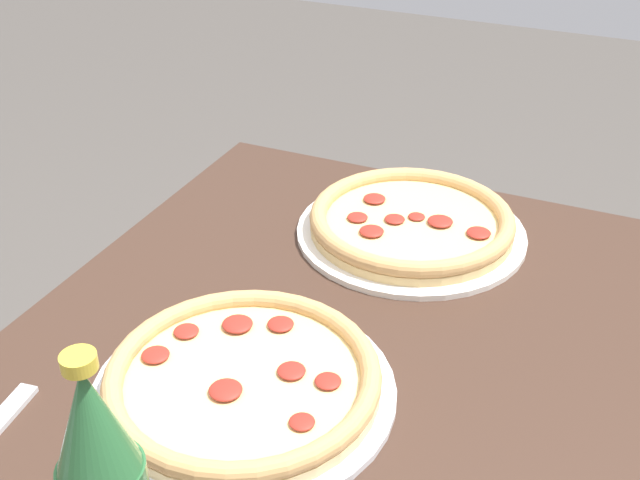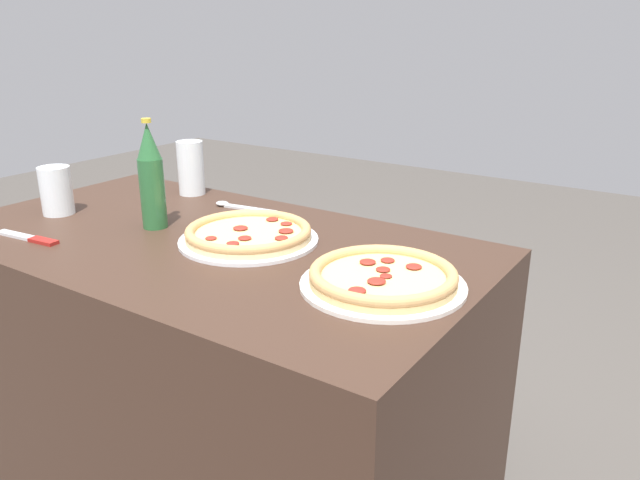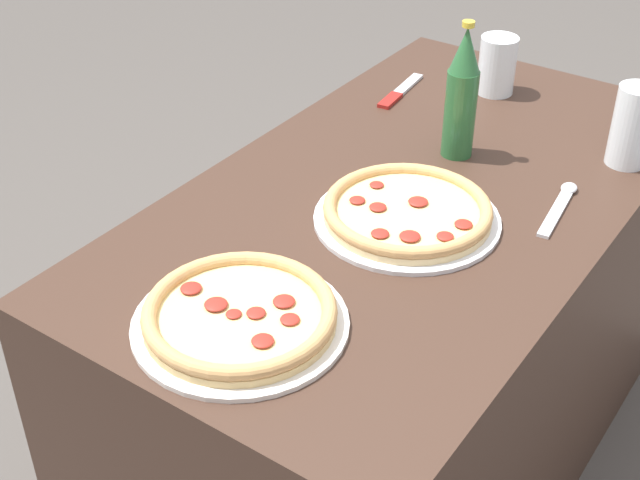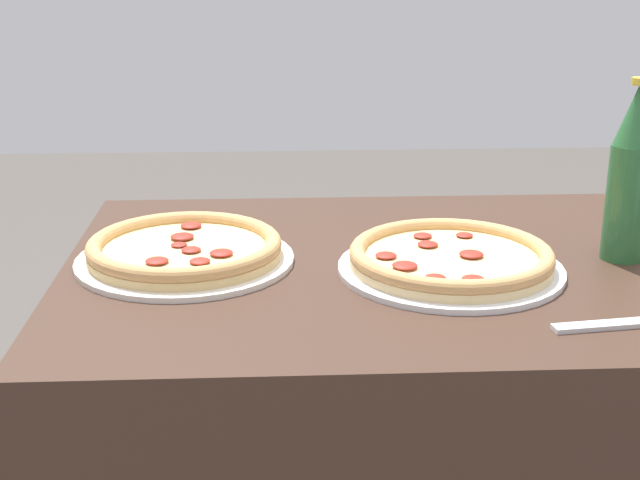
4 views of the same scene
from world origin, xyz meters
The scene contains 3 objects.
pizza_pepperoni centered at (-0.10, -0.04, 0.76)m, with size 0.31×0.31×0.04m.
pizza_salami centered at (-0.46, 0.01, 0.76)m, with size 0.31×0.31×0.04m.
beer_bottle centered at (0.16, 0.00, 0.86)m, with size 0.06×0.06×0.26m.
Camera 4 is at (-0.33, -1.19, 1.17)m, focal length 50.00 mm.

